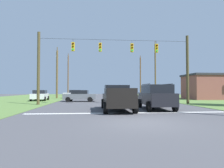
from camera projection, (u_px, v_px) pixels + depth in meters
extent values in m
plane|color=#47474C|center=(142.00, 123.00, 9.14)|extent=(120.00, 120.00, 0.00)
cube|color=white|center=(129.00, 113.00, 12.94)|extent=(13.92, 0.45, 0.01)
cube|color=white|center=(118.00, 105.00, 18.92)|extent=(2.50, 0.15, 0.01)
cube|color=white|center=(112.00, 101.00, 26.64)|extent=(2.50, 0.15, 0.01)
cube|color=white|center=(110.00, 99.00, 30.94)|extent=(2.50, 0.15, 0.01)
cylinder|color=#4E4427|center=(38.00, 68.00, 19.88)|extent=(0.30, 0.30, 7.70)
cylinder|color=#4E4427|center=(187.00, 70.00, 21.28)|extent=(0.30, 0.30, 7.70)
cylinder|color=black|center=(116.00, 40.00, 20.67)|extent=(16.33, 0.02, 0.02)
cylinder|color=black|center=(73.00, 41.00, 20.27)|extent=(0.02, 0.02, 0.36)
cube|color=yellow|center=(73.00, 47.00, 20.25)|extent=(0.32, 0.24, 0.95)
cylinder|color=#310503|center=(73.00, 44.00, 20.12)|extent=(0.20, 0.04, 0.20)
cylinder|color=#352203|center=(73.00, 46.00, 20.12)|extent=(0.20, 0.04, 0.20)
cylinder|color=green|center=(73.00, 49.00, 20.11)|extent=(0.20, 0.04, 0.20)
cylinder|color=black|center=(100.00, 41.00, 20.52)|extent=(0.02, 0.02, 0.36)
cube|color=yellow|center=(100.00, 47.00, 20.50)|extent=(0.32, 0.24, 0.95)
cylinder|color=#310503|center=(100.00, 44.00, 20.37)|extent=(0.20, 0.04, 0.20)
cylinder|color=#352203|center=(100.00, 47.00, 20.36)|extent=(0.20, 0.04, 0.20)
cylinder|color=green|center=(100.00, 50.00, 20.36)|extent=(0.20, 0.04, 0.20)
cylinder|color=black|center=(132.00, 42.00, 20.82)|extent=(0.02, 0.02, 0.36)
cube|color=yellow|center=(132.00, 48.00, 20.80)|extent=(0.32, 0.24, 0.95)
cylinder|color=#310503|center=(132.00, 45.00, 20.67)|extent=(0.20, 0.04, 0.20)
cylinder|color=#352203|center=(132.00, 48.00, 20.66)|extent=(0.20, 0.04, 0.20)
cylinder|color=green|center=(132.00, 50.00, 20.66)|extent=(0.20, 0.04, 0.20)
cylinder|color=black|center=(156.00, 43.00, 21.06)|extent=(0.02, 0.02, 0.36)
cube|color=yellow|center=(156.00, 48.00, 21.04)|extent=(0.32, 0.24, 0.95)
cylinder|color=#310503|center=(157.00, 45.00, 20.91)|extent=(0.20, 0.04, 0.20)
cylinder|color=#352203|center=(157.00, 48.00, 20.90)|extent=(0.20, 0.04, 0.20)
cylinder|color=green|center=(157.00, 51.00, 20.89)|extent=(0.20, 0.04, 0.20)
cube|color=black|center=(117.00, 100.00, 14.45)|extent=(2.03, 5.41, 0.85)
cube|color=black|center=(116.00, 90.00, 15.12)|extent=(1.86, 1.91, 0.70)
cube|color=black|center=(106.00, 91.00, 13.04)|extent=(0.11, 2.38, 0.45)
cube|color=black|center=(133.00, 91.00, 13.22)|extent=(0.11, 2.38, 0.45)
cube|color=black|center=(122.00, 92.00, 11.84)|extent=(1.96, 0.11, 0.45)
cylinder|color=black|center=(103.00, 104.00, 16.18)|extent=(0.28, 0.80, 0.80)
cylinder|color=black|center=(126.00, 103.00, 16.36)|extent=(0.28, 0.80, 0.80)
cylinder|color=black|center=(106.00, 108.00, 12.52)|extent=(0.28, 0.80, 0.80)
cylinder|color=black|center=(135.00, 107.00, 12.71)|extent=(0.28, 0.80, 0.80)
cube|color=black|center=(156.00, 99.00, 15.39)|extent=(2.12, 4.87, 0.95)
cube|color=black|center=(156.00, 89.00, 15.26)|extent=(1.91, 3.26, 0.65)
cylinder|color=black|center=(146.00, 84.00, 15.23)|extent=(0.14, 2.72, 0.05)
cylinder|color=black|center=(166.00, 84.00, 15.31)|extent=(0.14, 2.72, 0.05)
cylinder|color=black|center=(140.00, 103.00, 16.95)|extent=(0.29, 0.77, 0.76)
cylinder|color=black|center=(161.00, 103.00, 17.05)|extent=(0.29, 0.77, 0.76)
cylinder|color=black|center=(149.00, 106.00, 13.69)|extent=(0.29, 0.77, 0.76)
cylinder|color=black|center=(175.00, 106.00, 13.79)|extent=(0.29, 0.77, 0.76)
cube|color=silver|center=(40.00, 96.00, 27.12)|extent=(2.17, 4.44, 0.70)
cube|color=black|center=(40.00, 92.00, 27.14)|extent=(1.80, 2.23, 0.50)
cylinder|color=black|center=(36.00, 98.00, 28.35)|extent=(0.27, 0.66, 0.64)
cylinder|color=black|center=(48.00, 98.00, 28.66)|extent=(0.27, 0.66, 0.64)
cylinder|color=black|center=(31.00, 99.00, 25.56)|extent=(0.27, 0.66, 0.64)
cylinder|color=black|center=(45.00, 99.00, 25.87)|extent=(0.27, 0.66, 0.64)
cube|color=slate|center=(80.00, 96.00, 25.29)|extent=(4.42, 2.10, 0.70)
cube|color=black|center=(80.00, 92.00, 25.30)|extent=(2.21, 1.77, 0.50)
cylinder|color=black|center=(68.00, 99.00, 24.36)|extent=(0.65, 0.27, 0.64)
cylinder|color=black|center=(71.00, 99.00, 26.15)|extent=(0.65, 0.27, 0.64)
cylinder|color=black|center=(90.00, 99.00, 24.40)|extent=(0.65, 0.27, 0.64)
cylinder|color=black|center=(91.00, 99.00, 26.19)|extent=(0.65, 0.27, 0.64)
cube|color=silver|center=(75.00, 95.00, 34.81)|extent=(4.43, 2.12, 0.70)
cube|color=black|center=(75.00, 91.00, 34.83)|extent=(2.22, 1.78, 0.50)
cylinder|color=black|center=(67.00, 97.00, 33.69)|extent=(0.65, 0.27, 0.64)
cylinder|color=black|center=(68.00, 96.00, 35.46)|extent=(0.65, 0.27, 0.64)
cylinder|color=black|center=(83.00, 97.00, 34.15)|extent=(0.65, 0.27, 0.64)
cylinder|color=black|center=(83.00, 96.00, 35.92)|extent=(0.65, 0.27, 0.64)
cylinder|color=brown|center=(155.00, 71.00, 35.79)|extent=(0.27, 0.27, 10.23)
cube|color=brown|center=(155.00, 46.00, 35.93)|extent=(0.12, 0.12, 2.15)
cylinder|color=#B2B7BC|center=(154.00, 47.00, 36.79)|extent=(0.08, 0.08, 0.12)
cylinder|color=#B2B7BC|center=(157.00, 45.00, 35.07)|extent=(0.08, 0.08, 0.12)
cube|color=brown|center=(155.00, 51.00, 35.90)|extent=(0.12, 0.12, 2.04)
cylinder|color=#B2B7BC|center=(154.00, 51.00, 36.72)|extent=(0.08, 0.08, 0.12)
cylinder|color=#B2B7BC|center=(157.00, 50.00, 35.09)|extent=(0.08, 0.08, 0.12)
cylinder|color=brown|center=(140.00, 77.00, 48.84)|extent=(0.31, 0.31, 9.91)
cube|color=brown|center=(140.00, 59.00, 48.97)|extent=(0.12, 0.12, 1.82)
cylinder|color=#B2B7BC|center=(140.00, 59.00, 49.70)|extent=(0.08, 0.08, 0.12)
cylinder|color=#B2B7BC|center=(141.00, 58.00, 48.25)|extent=(0.08, 0.08, 0.12)
cylinder|color=brown|center=(57.00, 74.00, 34.35)|extent=(0.34, 0.34, 8.73)
cube|color=brown|center=(57.00, 53.00, 34.47)|extent=(0.12, 0.12, 2.10)
cylinder|color=#B2B7BC|center=(58.00, 53.00, 35.31)|extent=(0.08, 0.08, 0.12)
cylinder|color=#B2B7BC|center=(56.00, 51.00, 33.63)|extent=(0.08, 0.08, 0.12)
cube|color=brown|center=(57.00, 58.00, 34.44)|extent=(0.12, 0.12, 2.34)
cylinder|color=#B2B7BC|center=(58.00, 58.00, 35.37)|extent=(0.08, 0.08, 0.12)
cylinder|color=#B2B7BC|center=(56.00, 56.00, 33.51)|extent=(0.08, 0.08, 0.12)
cylinder|color=brown|center=(68.00, 76.00, 47.11)|extent=(0.29, 0.29, 10.09)
cube|color=brown|center=(68.00, 57.00, 47.24)|extent=(0.12, 0.12, 1.90)
cylinder|color=#B2B7BC|center=(69.00, 57.00, 48.00)|extent=(0.08, 0.08, 0.12)
cylinder|color=#B2B7BC|center=(68.00, 56.00, 46.49)|extent=(0.08, 0.08, 0.12)
cube|color=brown|center=(68.00, 61.00, 47.22)|extent=(0.12, 0.12, 2.20)
cylinder|color=#B2B7BC|center=(69.00, 61.00, 48.10)|extent=(0.08, 0.08, 0.12)
cylinder|color=#B2B7BC|center=(68.00, 60.00, 46.34)|extent=(0.08, 0.08, 0.12)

